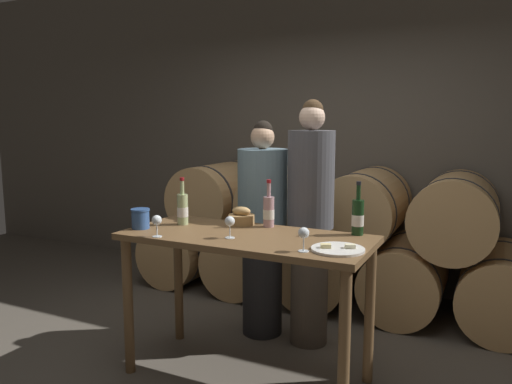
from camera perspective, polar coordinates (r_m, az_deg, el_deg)
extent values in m
plane|color=#564F44|center=(3.45, -1.06, -20.28)|extent=(10.00, 10.00, 0.00)
cube|color=#60594F|center=(5.03, 10.14, 7.61)|extent=(10.00, 0.12, 3.20)
cylinder|color=tan|center=(5.29, -7.67, -6.32)|extent=(0.64, 0.94, 0.64)
cylinder|color=#2D2D33|center=(5.05, -9.57, -7.08)|extent=(0.65, 0.02, 0.65)
cylinder|color=#2D2D33|center=(5.53, -5.93, -5.63)|extent=(0.65, 0.02, 0.65)
cylinder|color=tan|center=(4.93, -0.48, -7.34)|extent=(0.64, 0.94, 0.64)
cylinder|color=#2D2D33|center=(4.67, -2.14, -8.23)|extent=(0.65, 0.02, 0.65)
cylinder|color=#2D2D33|center=(5.19, 1.01, -6.52)|extent=(0.65, 0.02, 0.65)
cylinder|color=tan|center=(4.66, 7.72, -8.34)|extent=(0.64, 0.94, 0.64)
cylinder|color=#2D2D33|center=(4.39, 6.46, -9.39)|extent=(0.65, 0.02, 0.65)
cylinder|color=#2D2D33|center=(4.94, 8.83, -7.41)|extent=(0.65, 0.02, 0.65)
cylinder|color=tan|center=(4.50, 16.75, -9.25)|extent=(0.64, 0.94, 0.64)
cylinder|color=#2D2D33|center=(4.22, 16.07, -10.43)|extent=(0.65, 0.02, 0.65)
cylinder|color=#2D2D33|center=(4.78, 17.34, -8.22)|extent=(0.65, 0.02, 0.65)
cylinder|color=tan|center=(4.45, 26.25, -9.96)|extent=(0.64, 0.94, 0.64)
cylinder|color=#2D2D33|center=(4.17, 26.25, -11.21)|extent=(0.65, 0.02, 0.65)
cylinder|color=#2D2D33|center=(4.74, 26.25, -8.87)|extent=(0.65, 0.02, 0.65)
cylinder|color=tan|center=(4.98, -4.27, -0.44)|extent=(0.64, 0.94, 0.64)
cylinder|color=#2D2D33|center=(4.72, -6.11, -0.94)|extent=(0.65, 0.02, 0.65)
cylinder|color=#2D2D33|center=(5.24, -2.61, 0.02)|extent=(0.65, 0.02, 0.65)
cylinder|color=tan|center=(4.66, 3.56, -1.05)|extent=(0.64, 0.94, 0.64)
cylinder|color=#2D2D33|center=(4.38, 2.06, -1.63)|extent=(0.65, 0.02, 0.65)
cylinder|color=#2D2D33|center=(4.93, 4.90, -0.53)|extent=(0.65, 0.02, 0.65)
cylinder|color=tan|center=(4.43, 12.37, -1.71)|extent=(0.64, 0.94, 0.64)
cylinder|color=#2D2D33|center=(4.14, 11.38, -2.37)|extent=(0.65, 0.02, 0.65)
cylinder|color=#2D2D33|center=(4.72, 13.24, -1.12)|extent=(0.65, 0.02, 0.65)
cylinder|color=tan|center=(4.32, 21.88, -2.37)|extent=(0.64, 0.94, 0.64)
cylinder|color=#2D2D33|center=(4.03, 21.55, -3.11)|extent=(0.65, 0.02, 0.65)
cylinder|color=#2D2D33|center=(4.62, 22.16, -1.73)|extent=(0.65, 0.02, 0.65)
cylinder|color=brown|center=(3.42, -14.40, -12.54)|extent=(0.06, 0.06, 0.90)
cylinder|color=brown|center=(2.78, 10.03, -17.47)|extent=(0.06, 0.06, 0.90)
cylinder|color=brown|center=(3.84, -8.85, -10.02)|extent=(0.06, 0.06, 0.90)
cylinder|color=brown|center=(3.28, 12.84, -13.39)|extent=(0.06, 0.06, 0.90)
cube|color=brown|center=(3.12, -1.11, -5.25)|extent=(1.56, 0.69, 0.04)
cylinder|color=#232326|center=(3.91, 0.72, -10.34)|extent=(0.31, 0.31, 0.80)
cylinder|color=gray|center=(3.75, 0.74, 0.09)|extent=(0.37, 0.37, 0.63)
sphere|color=tan|center=(3.71, 0.75, 6.30)|extent=(0.18, 0.18, 0.18)
sphere|color=black|center=(3.72, 0.82, 7.06)|extent=(0.15, 0.15, 0.15)
cylinder|color=#4C4238|center=(3.76, 6.11, -10.54)|extent=(0.27, 0.27, 0.88)
cylinder|color=#4C4C51|center=(3.59, 6.31, 1.44)|extent=(0.33, 0.33, 0.70)
sphere|color=beige|center=(3.56, 6.42, 8.48)|extent=(0.18, 0.18, 0.18)
sphere|color=#47331E|center=(3.57, 6.50, 9.29)|extent=(0.15, 0.15, 0.15)
cylinder|color=#193819|center=(3.15, 11.55, -2.87)|extent=(0.07, 0.07, 0.22)
cylinder|color=#193819|center=(3.12, 11.64, -0.06)|extent=(0.03, 0.03, 0.09)
cylinder|color=black|center=(3.12, 11.67, 0.99)|extent=(0.03, 0.03, 0.02)
cylinder|color=white|center=(3.15, 11.54, -3.18)|extent=(0.08, 0.08, 0.07)
cylinder|color=#ADBC7F|center=(3.42, -8.39, -1.99)|extent=(0.07, 0.07, 0.21)
cylinder|color=#ADBC7F|center=(3.40, -8.44, 0.51)|extent=(0.03, 0.03, 0.09)
cylinder|color=maroon|center=(3.39, -8.46, 1.48)|extent=(0.03, 0.03, 0.02)
cylinder|color=white|center=(3.43, -8.38, -2.26)|extent=(0.08, 0.08, 0.07)
cylinder|color=#BC8E93|center=(3.32, 1.46, -2.28)|extent=(0.07, 0.07, 0.20)
cylinder|color=#BC8E93|center=(3.29, 1.47, 0.24)|extent=(0.03, 0.03, 0.09)
cylinder|color=maroon|center=(3.29, 1.48, 1.24)|extent=(0.03, 0.03, 0.02)
cylinder|color=white|center=(3.32, 1.46, -2.55)|extent=(0.08, 0.08, 0.06)
cylinder|color=#335693|center=(3.36, -13.07, -2.98)|extent=(0.12, 0.12, 0.13)
cylinder|color=#335693|center=(3.35, -13.10, -1.98)|extent=(0.12, 0.12, 0.01)
cylinder|color=#A87F4C|center=(3.40, -1.69, -3.17)|extent=(0.18, 0.18, 0.07)
ellipsoid|color=tan|center=(3.39, -1.69, -2.19)|extent=(0.13, 0.08, 0.06)
cylinder|color=white|center=(2.78, 9.34, -6.47)|extent=(0.29, 0.29, 0.01)
cube|color=beige|center=(2.79, 10.71, -6.10)|extent=(0.07, 0.06, 0.02)
cube|color=beige|center=(2.77, 7.98, -6.11)|extent=(0.07, 0.06, 0.02)
cylinder|color=white|center=(3.11, -11.23, -5.01)|extent=(0.06, 0.06, 0.00)
cylinder|color=white|center=(3.11, -11.25, -4.31)|extent=(0.01, 0.01, 0.07)
sphere|color=white|center=(3.09, -11.28, -3.17)|extent=(0.06, 0.06, 0.06)
cylinder|color=white|center=(3.03, -3.00, -5.24)|extent=(0.06, 0.06, 0.00)
cylinder|color=white|center=(3.02, -3.01, -4.52)|extent=(0.01, 0.01, 0.07)
sphere|color=white|center=(3.01, -3.02, -3.35)|extent=(0.06, 0.06, 0.06)
cylinder|color=white|center=(2.74, 5.44, -6.74)|extent=(0.06, 0.06, 0.00)
cylinder|color=white|center=(2.73, 5.45, -5.96)|extent=(0.01, 0.01, 0.07)
sphere|color=white|center=(2.71, 5.47, -4.67)|extent=(0.06, 0.06, 0.06)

